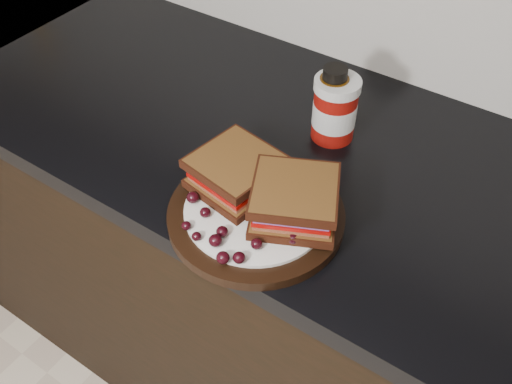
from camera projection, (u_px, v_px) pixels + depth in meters
base_cabinets at (315, 312)px, 1.33m from camera, size 3.96×0.58×0.86m
countertop at (334, 171)px, 1.01m from camera, size 3.98×0.60×0.04m
plate at (256, 215)px, 0.90m from camera, size 0.28×0.28×0.02m
sandwich_left at (236, 173)px, 0.91m from camera, size 0.14×0.14×0.06m
sandwich_right at (294, 201)px, 0.86m from camera, size 0.17×0.17×0.06m
grape_0 at (193, 197)px, 0.89m from camera, size 0.02×0.02×0.02m
grape_1 at (205, 212)px, 0.87m from camera, size 0.02×0.02×0.02m
grape_2 at (186, 226)px, 0.85m from camera, size 0.02×0.02×0.01m
grape_3 at (197, 236)px, 0.84m from camera, size 0.01×0.01×0.01m
grape_4 at (215, 241)px, 0.83m from camera, size 0.02×0.02×0.02m
grape_5 at (222, 232)px, 0.84m from camera, size 0.02×0.02×0.02m
grape_6 at (223, 258)px, 0.81m from camera, size 0.02×0.02×0.02m
grape_7 at (239, 258)px, 0.81m from camera, size 0.02×0.02×0.02m
grape_8 at (257, 244)px, 0.83m from camera, size 0.02×0.02×0.02m
grape_9 at (262, 232)px, 0.84m from camera, size 0.02×0.02×0.02m
grape_10 at (293, 238)px, 0.83m from camera, size 0.02×0.02×0.02m
grape_11 at (293, 228)px, 0.85m from camera, size 0.02×0.02×0.02m
grape_12 at (303, 229)px, 0.85m from camera, size 0.02×0.02×0.01m
grape_13 at (314, 214)px, 0.87m from camera, size 0.02×0.02×0.02m
grape_14 at (299, 204)px, 0.89m from camera, size 0.01×0.01×0.01m
grape_15 at (255, 180)px, 0.92m from camera, size 0.02×0.02×0.02m
grape_16 at (234, 172)px, 0.94m from camera, size 0.02×0.02×0.02m
grape_17 at (229, 179)px, 0.92m from camera, size 0.02×0.02×0.02m
grape_18 at (211, 180)px, 0.92m from camera, size 0.02×0.02×0.02m
grape_19 at (204, 184)px, 0.92m from camera, size 0.02×0.02×0.02m
grape_20 at (248, 186)px, 0.91m from camera, size 0.02×0.02×0.01m
grape_21 at (238, 186)px, 0.91m from camera, size 0.02×0.02×0.02m
grape_22 at (221, 192)px, 0.90m from camera, size 0.02×0.02×0.02m
condiment_jar at (335, 109)px, 1.01m from camera, size 0.09×0.09×0.12m
oil_bottle at (332, 103)px, 1.01m from camera, size 0.06×0.06×0.14m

